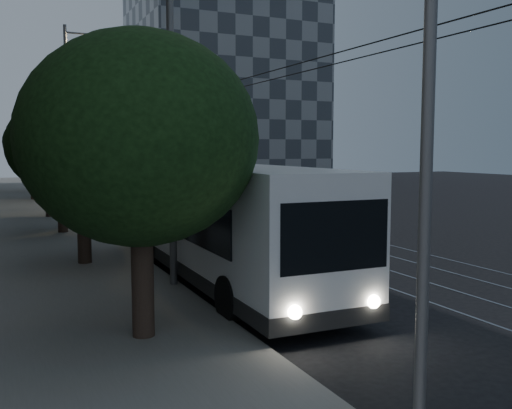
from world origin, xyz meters
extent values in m
plane|color=black|center=(0.00, 0.00, 0.00)|extent=(120.00, 120.00, 0.00)
cube|color=slate|center=(-7.50, 20.00, 0.07)|extent=(5.00, 90.00, 0.15)
cube|color=#94949C|center=(0.28, 20.00, 0.01)|extent=(0.08, 90.00, 0.02)
cube|color=#94949C|center=(1.72, 20.00, 0.01)|extent=(0.08, 90.00, 0.02)
cube|color=#94949C|center=(3.28, 20.00, 0.01)|extent=(0.08, 90.00, 0.02)
cube|color=#94949C|center=(4.72, 20.00, 0.01)|extent=(0.08, 90.00, 0.02)
cylinder|color=black|center=(-3.85, 20.00, 5.60)|extent=(0.02, 90.00, 0.02)
cylinder|color=black|center=(-3.15, 20.00, 5.60)|extent=(0.02, 90.00, 0.02)
cylinder|color=#5D5C5F|center=(-5.30, -10.00, 3.00)|extent=(0.14, 0.14, 6.00)
cylinder|color=#5D5C5F|center=(-5.30, 10.00, 3.00)|extent=(0.14, 0.14, 6.00)
cylinder|color=#5D5C5F|center=(-5.30, 30.00, 3.00)|extent=(0.14, 0.14, 6.00)
cylinder|color=#5D5C5F|center=(-5.30, 50.00, 3.00)|extent=(0.14, 0.14, 6.00)
cube|color=#363D45|center=(18.00, 55.00, 12.00)|extent=(22.00, 18.00, 24.00)
cube|color=silver|center=(-3.63, 0.76, 1.89)|extent=(2.85, 12.78, 3.03)
cube|color=black|center=(-3.63, 0.76, 0.53)|extent=(2.89, 12.82, 0.37)
cube|color=black|center=(-3.63, 1.29, 2.02)|extent=(2.88, 10.12, 1.12)
cube|color=black|center=(-3.63, -5.59, 2.18)|extent=(2.41, 0.11, 1.38)
cube|color=black|center=(-3.63, 7.10, 2.13)|extent=(2.21, 0.10, 1.06)
cube|color=#26E82B|center=(-3.63, -5.59, 3.13)|extent=(1.70, 0.08, 0.34)
cube|color=gray|center=(-3.63, 3.94, 3.67)|extent=(2.33, 2.36, 0.53)
sphere|color=white|center=(-4.53, -5.64, 0.80)|extent=(0.28, 0.28, 0.28)
sphere|color=white|center=(-2.72, -5.64, 0.80)|extent=(0.28, 0.28, 0.28)
cylinder|color=#5D5C5F|center=(-3.95, 5.06, 4.55)|extent=(0.06, 4.81, 2.15)
cylinder|color=#5D5C5F|center=(-3.31, 5.06, 4.55)|extent=(0.06, 4.81, 2.15)
cylinder|color=black|center=(-4.93, -3.32, 0.53)|extent=(0.32, 1.06, 1.06)
cylinder|color=black|center=(-2.32, -3.32, 0.53)|extent=(0.32, 1.06, 1.06)
cylinder|color=black|center=(-4.93, 3.56, 0.53)|extent=(0.32, 1.06, 1.06)
cylinder|color=black|center=(-2.32, 3.56, 0.53)|extent=(0.32, 1.06, 1.06)
cylinder|color=black|center=(-4.93, 5.60, 0.53)|extent=(0.32, 1.06, 1.06)
cylinder|color=black|center=(-2.32, 5.60, 0.53)|extent=(0.32, 1.06, 1.06)
imported|color=#B8BBC1|center=(-2.89, 10.96, 0.86)|extent=(3.83, 6.60, 1.73)
imported|color=#AEAEB2|center=(-3.26, 14.00, 0.74)|extent=(1.92, 4.41, 1.48)
imported|color=silver|center=(-2.70, 21.83, 0.67)|extent=(2.43, 4.80, 1.34)
imported|color=silver|center=(-2.70, 26.90, 0.70)|extent=(1.72, 4.30, 1.39)
imported|color=#B0AFB3|center=(-4.30, 32.77, 0.68)|extent=(2.98, 4.29, 1.36)
cylinder|color=black|center=(-7.00, -3.88, 1.16)|extent=(0.44, 0.44, 2.33)
ellipsoid|color=black|center=(-7.00, -3.88, 4.06)|extent=(4.63, 4.63, 4.17)
cylinder|color=black|center=(-7.00, 4.16, 1.23)|extent=(0.44, 0.44, 2.46)
ellipsoid|color=black|center=(-7.00, 4.16, 3.98)|extent=(4.06, 4.06, 3.65)
cylinder|color=black|center=(-6.88, 11.71, 1.13)|extent=(0.44, 0.44, 2.26)
ellipsoid|color=black|center=(-6.88, 11.71, 4.01)|extent=(4.66, 4.66, 4.19)
cylinder|color=black|center=(-6.89, 18.11, 1.49)|extent=(0.44, 0.44, 2.98)
ellipsoid|color=black|center=(-6.89, 18.11, 4.50)|extent=(4.04, 4.04, 3.63)
cylinder|color=black|center=(-7.00, 30.00, 1.43)|extent=(0.44, 0.44, 2.86)
ellipsoid|color=black|center=(-7.00, 30.00, 4.36)|extent=(4.00, 4.00, 3.60)
cylinder|color=black|center=(-6.50, 38.11, 1.39)|extent=(0.44, 0.44, 2.78)
ellipsoid|color=black|center=(-6.50, 38.11, 4.39)|extent=(4.30, 4.30, 3.87)
cylinder|color=#5D5C5F|center=(-5.20, 0.11, 5.10)|extent=(0.20, 0.20, 10.19)
cylinder|color=#5D5C5F|center=(-5.31, 22.44, 5.71)|extent=(0.20, 0.20, 11.41)
cylinder|color=#5D5C5F|center=(-4.05, 22.44, 10.96)|extent=(2.51, 0.12, 0.12)
sphere|color=#FBD58A|center=(-2.91, 22.44, 10.84)|extent=(0.44, 0.44, 0.44)
camera|label=1|loc=(-9.58, -14.87, 3.87)|focal=40.00mm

